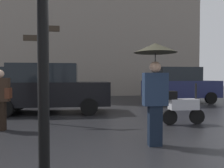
% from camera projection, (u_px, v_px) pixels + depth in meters
% --- Properties ---
extents(pedestrian_with_umbrella, '(0.88, 0.88, 2.12)m').
position_uv_depth(pedestrian_with_umbrella, '(155.00, 71.00, 4.50)').
color(pedestrian_with_umbrella, black).
rests_on(pedestrian_with_umbrella, ground).
extents(pedestrian_with_bag, '(0.50, 0.24, 1.62)m').
position_uv_depth(pedestrian_with_bag, '(1.00, 96.00, 5.83)').
color(pedestrian_with_bag, black).
rests_on(pedestrian_with_bag, ground).
extents(parked_scooter, '(1.33, 0.32, 1.23)m').
position_uv_depth(parked_scooter, '(182.00, 106.00, 6.56)').
color(parked_scooter, black).
rests_on(parked_scooter, ground).
extents(parked_car_left, '(4.59, 1.87, 1.94)m').
position_uv_depth(parked_car_left, '(49.00, 88.00, 8.70)').
color(parked_car_left, black).
rests_on(parked_car_left, ground).
extents(parked_car_right, '(4.04, 1.95, 1.96)m').
position_uv_depth(parked_car_right, '(179.00, 85.00, 12.28)').
color(parked_car_right, '#1E234C').
rests_on(parked_car_right, ground).
extents(parked_car_distant, '(4.53, 1.98, 1.94)m').
position_uv_depth(parked_car_distant, '(15.00, 86.00, 11.63)').
color(parked_car_distant, black).
rests_on(parked_car_distant, ground).
extents(street_signpost, '(1.08, 0.08, 3.16)m').
position_uv_depth(street_signpost, '(41.00, 61.00, 6.70)').
color(street_signpost, black).
rests_on(street_signpost, ground).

